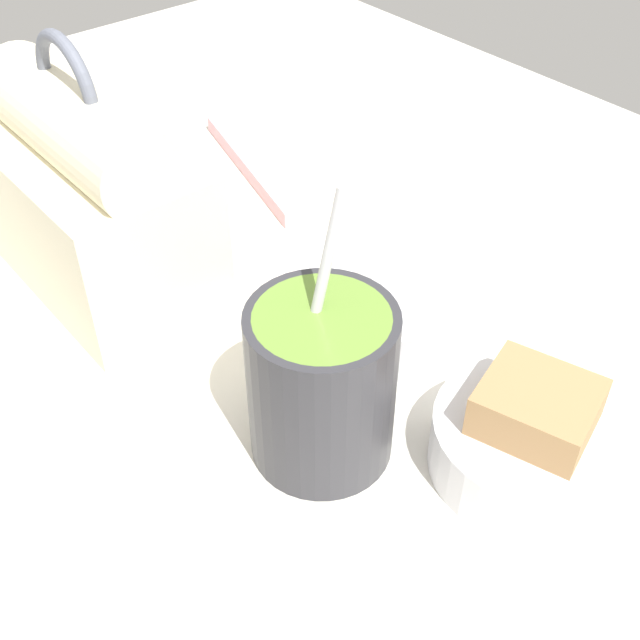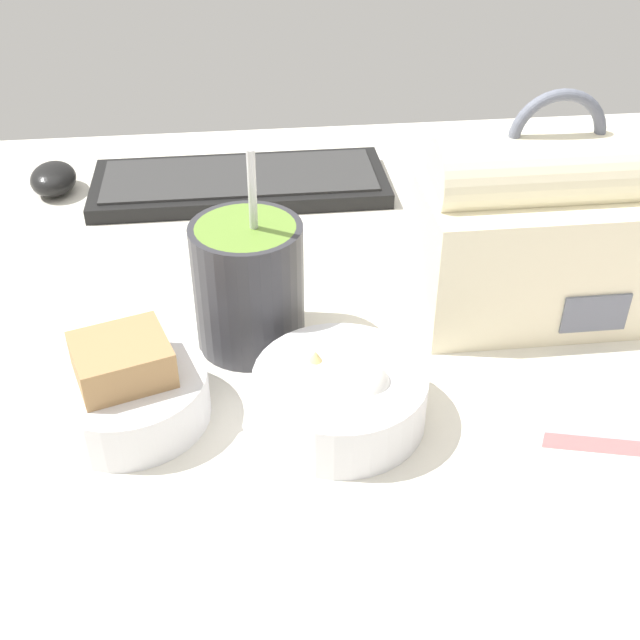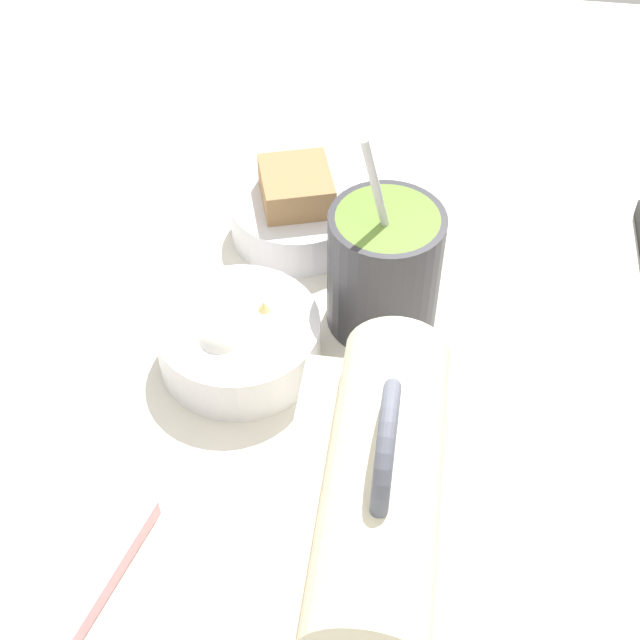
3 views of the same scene
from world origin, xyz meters
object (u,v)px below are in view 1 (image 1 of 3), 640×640
object	(u,v)px
chopstick_case	(254,166)
bento_bowl_sandwich	(529,438)
lunch_bag	(91,195)
soup_cup	(322,382)
bento_bowl_snacks	(379,303)

from	to	relation	value
chopstick_case	bento_bowl_sandwich	bearing A→B (deg)	168.26
lunch_bag	bento_bowl_sandwich	world-z (taller)	lunch_bag
soup_cup	bento_bowl_sandwich	bearing A→B (deg)	-137.66
bento_bowl_sandwich	bento_bowl_snacks	bearing A→B (deg)	-7.30
soup_cup	bento_bowl_sandwich	xyz separation A→B (cm)	(-10.12, -9.22, -3.35)
lunch_bag	bento_bowl_sandwich	distance (cm)	38.69
lunch_bag	soup_cup	xyz separation A→B (cm)	(-26.50, -2.02, -2.10)
lunch_bag	chopstick_case	bearing A→B (deg)	-73.78
soup_cup	chopstick_case	world-z (taller)	soup_cup
lunch_bag	bento_bowl_sandwich	size ratio (longest dim) A/B	1.69
bento_bowl_snacks	chopstick_case	world-z (taller)	bento_bowl_snacks
soup_cup	lunch_bag	bearing A→B (deg)	4.36
bento_bowl_sandwich	bento_bowl_snacks	size ratio (longest dim) A/B	0.93
soup_cup	bento_bowl_sandwich	distance (cm)	14.09
lunch_bag	soup_cup	world-z (taller)	lunch_bag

